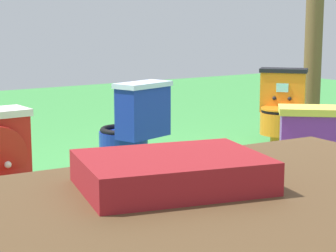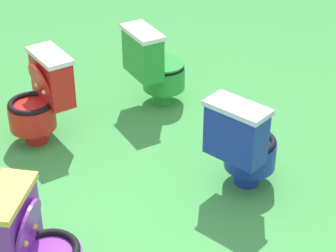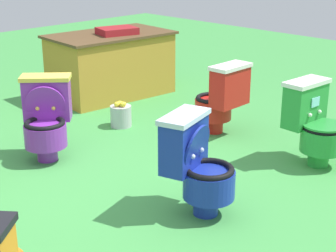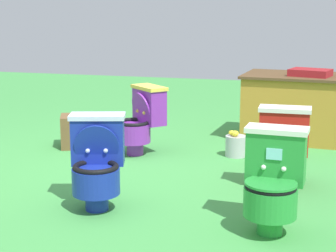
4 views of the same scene
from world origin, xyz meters
TOP-DOWN VIEW (x-y plane):
  - ground at (0.00, 0.00)m, footprint 14.00×14.00m
  - toilet_orange at (-1.50, -1.05)m, footprint 0.64×0.62m
  - toilet_purple at (0.02, 0.74)m, footprint 0.63×0.63m
  - toilet_blue at (0.21, -0.89)m, footprint 0.52×0.59m
  - wooden_post at (-2.30, -1.42)m, footprint 0.18×0.18m

SIDE VIEW (x-z plane):
  - ground at x=0.00m, z-range 0.00..0.00m
  - toilet_orange at x=-1.50m, z-range 0.01..0.73m
  - toilet_purple at x=0.02m, z-range 0.01..0.74m
  - toilet_blue at x=0.21m, z-range 0.01..0.74m
  - wooden_post at x=-2.30m, z-range 0.00..1.90m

